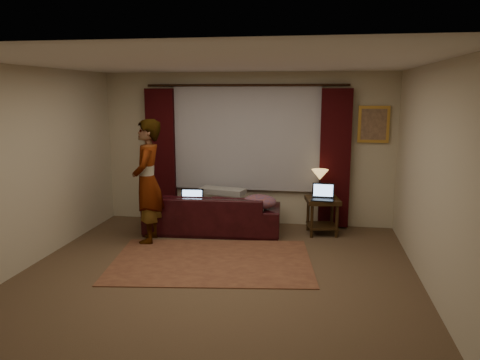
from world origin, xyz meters
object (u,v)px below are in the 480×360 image
object	(u,v)px
laptop_sofa	(191,199)
laptop_table	(323,192)
tiffany_lamp	(320,183)
end_table	(322,216)
person	(148,181)
sofa	(213,206)

from	to	relation	value
laptop_sofa	laptop_table	xyz separation A→B (m)	(2.09, 0.18, 0.14)
laptop_sofa	tiffany_lamp	world-z (taller)	tiffany_lamp
tiffany_lamp	laptop_table	world-z (taller)	tiffany_lamp
laptop_sofa	laptop_table	world-z (taller)	laptop_table
end_table	person	bearing A→B (deg)	-162.76
tiffany_lamp	person	world-z (taller)	person
sofa	end_table	bearing A→B (deg)	-178.28
sofa	tiffany_lamp	size ratio (longest dim) A/B	4.97
laptop_sofa	tiffany_lamp	xyz separation A→B (m)	(2.04, 0.47, 0.24)
end_table	person	distance (m)	2.82
sofa	laptop_sofa	distance (m)	0.39
laptop_sofa	end_table	world-z (taller)	laptop_sofa
sofa	laptop_table	distance (m)	1.78
sofa	person	xyz separation A→B (m)	(-0.86, -0.65, 0.50)
laptop_sofa	person	xyz separation A→B (m)	(-0.53, -0.50, 0.36)
sofa	person	size ratio (longest dim) A/B	1.16
sofa	laptop_table	bearing A→B (deg)	177.35
laptop_table	person	bearing A→B (deg)	-161.30
sofa	laptop_sofa	xyz separation A→B (m)	(-0.33, -0.15, 0.13)
end_table	tiffany_lamp	distance (m)	0.54
end_table	person	xyz separation A→B (m)	(-2.63, -0.81, 0.64)
laptop_table	end_table	bearing A→B (deg)	91.81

